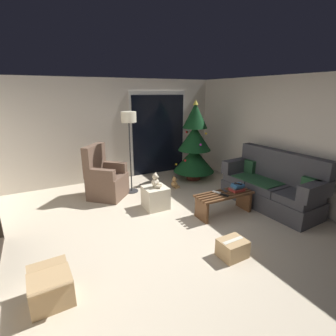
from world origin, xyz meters
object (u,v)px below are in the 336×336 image
Objects in this scene: remote_graphite at (225,190)px; teddy_bear_honey_by_tree at (175,183)px; book_stack at (237,188)px; christmas_tree at (194,145)px; remote_white at (217,192)px; cardboard_box_open_near_shelf at (51,290)px; remote_black at (225,195)px; cell_phone at (238,184)px; couch at (272,186)px; armchair at (105,179)px; teddy_bear_cream at (156,181)px; floor_lamp at (129,125)px; coffee_table at (224,200)px; ottoman at (155,197)px; cardboard_box_taped_mid_floor at (232,248)px.

remote_graphite is 0.55× the size of teddy_bear_honey_by_tree.
christmas_tree is at bearing 81.20° from book_stack.
cardboard_box_open_near_shelf is at bearing -7.03° from remote_white.
christmas_tree is (0.65, 2.00, 0.46)m from remote_black.
couch is at bearing -37.77° from cell_phone.
armchair is at bearing 112.31° from remote_black.
teddy_bear_cream is at bearing 155.35° from couch.
floor_lamp is (-1.43, 1.85, 0.95)m from cell_phone.
floor_lamp is 1.71m from teddy_bear_honey_by_tree.
floor_lamp is (0.59, 0.03, 1.10)m from armchair.
coffee_table is 4.36× the size of book_stack.
floor_lamp is (-2.21, 1.95, 1.11)m from couch.
christmas_tree is (-0.49, 2.04, 0.49)m from couch.
christmas_tree reaches higher than cell_phone.
cell_phone is at bearing -14.09° from remote_graphite.
floor_lamp is (-1.06, 1.92, 1.08)m from remote_black.
coffee_table is 0.35m from book_stack.
christmas_tree is 1.12× the size of floor_lamp.
couch is 12.70× the size of remote_black.
couch is at bearing -8.41° from book_stack.
book_stack is (0.21, -0.10, 0.05)m from remote_graphite.
christmas_tree is at bearing 103.52° from couch.
cardboard_box_open_near_shelf is at bearing -124.91° from floor_lamp.
christmas_tree reaches higher than coffee_table.
christmas_tree is 2.03m from ottoman.
cardboard_box_taped_mid_floor is (-1.29, -2.97, -0.76)m from christmas_tree.
armchair is at bearing 109.59° from cardboard_box_taped_mid_floor.
remote_white is (-0.18, 0.00, 0.00)m from remote_graphite.
teddy_bear_honey_by_tree is (-0.16, 1.57, -0.15)m from coffee_table.
coffee_table is 1.28m from cardboard_box_taped_mid_floor.
remote_black is at bearing -167.21° from book_stack.
armchair is (-2.02, 1.82, -0.15)m from cell_phone.
armchair is at bearing 171.74° from teddy_bear_honey_by_tree.
remote_black is 0.18m from remote_white.
floor_lamp reaches higher than book_stack.
remote_black is at bearing 13.70° from cardboard_box_open_near_shelf.
book_stack is 0.57× the size of ottoman.
coffee_table is 2.03× the size of cardboard_box_open_near_shelf.
floor_lamp reaches higher than teddy_bear_honey_by_tree.
book_stack is at bearing 171.59° from couch.
remote_white reaches higher than ottoman.
coffee_table is at bearing -84.16° from teddy_bear_honey_by_tree.
cardboard_box_open_near_shelf is (-3.25, -0.79, -0.31)m from book_stack.
armchair is (-2.01, 1.81, -0.07)m from book_stack.
christmas_tree reaches higher than book_stack.
floor_lamp is (-1.42, 1.84, 1.03)m from book_stack.
book_stack is 0.47× the size of cardboard_box_open_near_shelf.
coffee_table is 3.86× the size of teddy_bear_cream.
couch reaches higher than cardboard_box_taped_mid_floor.
remote_black is 0.29× the size of cardboard_box_open_near_shelf.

